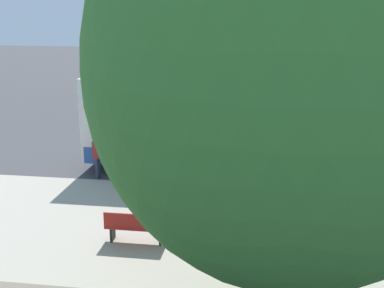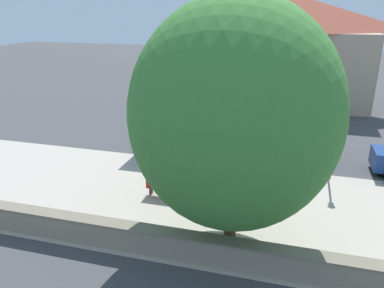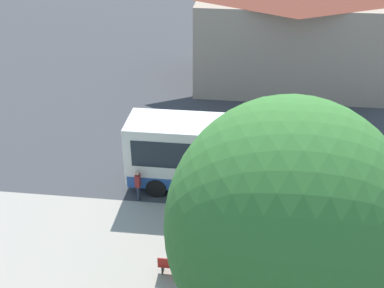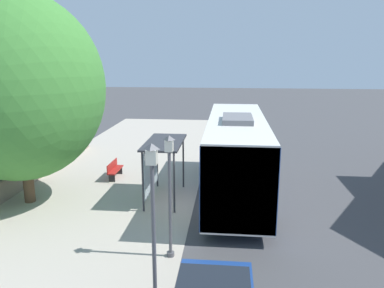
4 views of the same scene
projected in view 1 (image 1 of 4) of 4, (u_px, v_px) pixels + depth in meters
The scene contains 8 objects.
ground_plane at pixel (273, 189), 16.45m from camera, with size 120.00×120.00×0.00m, color #424244.
sidewalk_plaza at pixel (276, 253), 12.17m from camera, with size 9.00×44.00×0.02m.
background_building at pixel (294, 29), 30.09m from camera, with size 7.90×13.53×9.14m.
bus at pixel (222, 120), 17.87m from camera, with size 2.64×10.12×3.77m.
bus_shelter at pixel (242, 139), 14.56m from camera, with size 1.58×3.33×2.64m.
pedestrian at pixel (97, 153), 17.24m from camera, with size 0.34×0.22×1.63m.
bench at pixel (136, 227), 12.55m from camera, with size 0.40×1.64×0.88m.
shade_tree at pixel (289, 68), 8.24m from camera, with size 7.02×7.02×8.85m.
Camera 1 is at (-15.65, 0.54, 5.98)m, focal length 45.00 mm.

